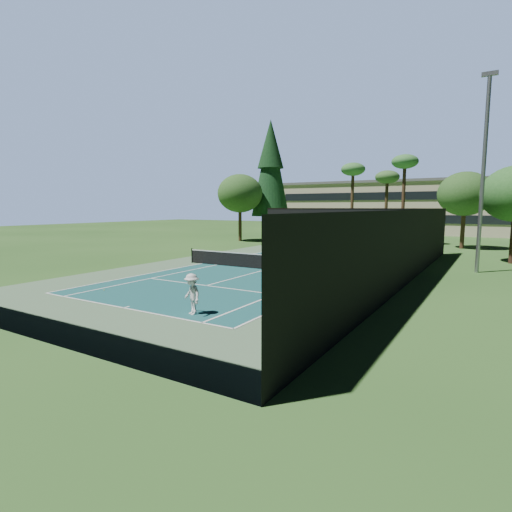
# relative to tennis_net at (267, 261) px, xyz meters

# --- Properties ---
(ground) EXTENTS (160.00, 160.00, 0.00)m
(ground) POSITION_rel_tennis_net_xyz_m (0.00, 0.00, -0.56)
(ground) COLOR #2B5720
(ground) RESTS_ON ground
(apron_slab) EXTENTS (18.00, 32.00, 0.01)m
(apron_slab) POSITION_rel_tennis_net_xyz_m (0.00, 0.00, -0.55)
(apron_slab) COLOR #547753
(apron_slab) RESTS_ON ground
(court_surface) EXTENTS (10.97, 23.77, 0.01)m
(court_surface) POSITION_rel_tennis_net_xyz_m (0.00, 0.00, -0.55)
(court_surface) COLOR #1A5555
(court_surface) RESTS_ON ground
(court_lines) EXTENTS (11.07, 23.87, 0.01)m
(court_lines) POSITION_rel_tennis_net_xyz_m (0.00, 0.00, -0.54)
(court_lines) COLOR white
(court_lines) RESTS_ON ground
(tennis_net) EXTENTS (12.90, 0.10, 1.10)m
(tennis_net) POSITION_rel_tennis_net_xyz_m (0.00, 0.00, 0.00)
(tennis_net) COLOR black
(tennis_net) RESTS_ON ground
(fence) EXTENTS (18.04, 32.05, 4.03)m
(fence) POSITION_rel_tennis_net_xyz_m (0.00, 0.06, 1.45)
(fence) COLOR black
(fence) RESTS_ON ground
(player) EXTENTS (1.19, 0.97, 1.60)m
(player) POSITION_rel_tennis_net_xyz_m (3.04, -11.14, 0.24)
(player) COLOR white
(player) RESTS_ON ground
(tennis_ball_a) EXTENTS (0.06, 0.06, 0.06)m
(tennis_ball_a) POSITION_rel_tennis_net_xyz_m (-3.61, -10.00, -0.53)
(tennis_ball_a) COLOR #CFD730
(tennis_ball_a) RESTS_ON ground
(tennis_ball_b) EXTENTS (0.06, 0.06, 0.06)m
(tennis_ball_b) POSITION_rel_tennis_net_xyz_m (-1.08, 1.73, -0.53)
(tennis_ball_b) COLOR #D2E233
(tennis_ball_b) RESTS_ON ground
(tennis_ball_c) EXTENTS (0.07, 0.07, 0.07)m
(tennis_ball_c) POSITION_rel_tennis_net_xyz_m (0.89, 4.35, -0.52)
(tennis_ball_c) COLOR #CED931
(tennis_ball_c) RESTS_ON ground
(tennis_ball_d) EXTENTS (0.07, 0.07, 0.07)m
(tennis_ball_d) POSITION_rel_tennis_net_xyz_m (-2.89, 5.73, -0.52)
(tennis_ball_d) COLOR #B8D730
(tennis_ball_d) RESTS_ON ground
(park_bench) EXTENTS (1.50, 0.45, 1.02)m
(park_bench) POSITION_rel_tennis_net_xyz_m (-4.32, 15.32, -0.01)
(park_bench) COLOR #BBB39B
(park_bench) RESTS_ON ground
(trash_bin) EXTENTS (0.56, 0.56, 0.95)m
(trash_bin) POSITION_rel_tennis_net_xyz_m (0.01, 15.73, -0.08)
(trash_bin) COLOR black
(trash_bin) RESTS_ON ground
(pine_tree) EXTENTS (4.80, 4.80, 15.00)m
(pine_tree) POSITION_rel_tennis_net_xyz_m (-12.00, 22.00, 9.00)
(pine_tree) COLOR #472F1E
(pine_tree) RESTS_ON ground
(palm_a) EXTENTS (2.80, 2.80, 9.32)m
(palm_a) POSITION_rel_tennis_net_xyz_m (-2.00, 24.00, 7.63)
(palm_a) COLOR #49331F
(palm_a) RESTS_ON ground
(palm_b) EXTENTS (2.80, 2.80, 8.42)m
(palm_b) POSITION_rel_tennis_net_xyz_m (1.50, 26.00, 6.80)
(palm_b) COLOR #402F1B
(palm_b) RESTS_ON ground
(palm_c) EXTENTS (2.80, 2.80, 9.77)m
(palm_c) POSITION_rel_tennis_net_xyz_m (4.00, 23.00, 8.05)
(palm_c) COLOR #442D1D
(palm_c) RESTS_ON ground
(decid_tree_a) EXTENTS (5.12, 5.12, 7.62)m
(decid_tree_a) POSITION_rel_tennis_net_xyz_m (10.00, 22.00, 4.86)
(decid_tree_a) COLOR #4E3221
(decid_tree_a) RESTS_ON ground
(decid_tree_c) EXTENTS (5.44, 5.44, 8.09)m
(decid_tree_c) POSITION_rel_tennis_net_xyz_m (-14.00, 18.00, 5.21)
(decid_tree_c) COLOR #4D3721
(decid_tree_c) RESTS_ON ground
(campus_building) EXTENTS (40.50, 12.50, 8.30)m
(campus_building) POSITION_rel_tennis_net_xyz_m (0.00, 45.98, 3.65)
(campus_building) COLOR #C4B698
(campus_building) RESTS_ON ground
(light_pole) EXTENTS (0.90, 0.25, 12.22)m
(light_pole) POSITION_rel_tennis_net_xyz_m (12.00, 6.00, 5.90)
(light_pole) COLOR #94979C
(light_pole) RESTS_ON ground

